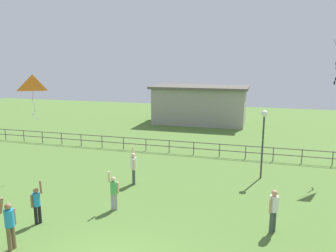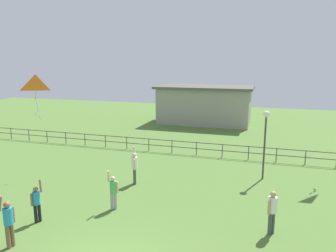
# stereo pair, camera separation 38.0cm
# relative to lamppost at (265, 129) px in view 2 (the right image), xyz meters

# --- Properties ---
(lamppost) EXTENTS (0.36, 0.36, 3.90)m
(lamppost) POSITION_rel_lamppost_xyz_m (0.00, 0.00, 0.00)
(lamppost) COLOR #38383D
(lamppost) RESTS_ON ground_plane
(person_0) EXTENTS (0.36, 0.44, 1.74)m
(person_0) POSITION_rel_lamppost_xyz_m (0.42, -6.00, -1.89)
(person_0) COLOR #3F4C47
(person_0) RESTS_ON ground_plane
(person_1) EXTENTS (0.49, 0.29, 1.82)m
(person_1) POSITION_rel_lamppost_xyz_m (-6.32, -5.92, -1.97)
(person_1) COLOR #99999E
(person_1) RESTS_ON ground_plane
(person_2) EXTENTS (0.36, 0.53, 2.05)m
(person_2) POSITION_rel_lamppost_xyz_m (-8.47, -9.72, -1.85)
(person_2) COLOR brown
(person_2) RESTS_ON ground_plane
(person_3) EXTENTS (0.38, 0.41, 1.82)m
(person_3) POSITION_rel_lamppost_xyz_m (-8.78, -7.91, -1.97)
(person_3) COLOR black
(person_3) RESTS_ON ground_plane
(person_4) EXTENTS (0.34, 0.55, 2.04)m
(person_4) POSITION_rel_lamppost_xyz_m (-6.62, -2.83, -1.86)
(person_4) COLOR #3F4C47
(person_4) RESTS_ON ground_plane
(kite_1) EXTENTS (1.21, 0.88, 2.54)m
(kite_1) POSITION_rel_lamppost_xyz_m (-12.59, -2.78, 2.36)
(kite_1) COLOR orange
(waterfront_railing) EXTENTS (36.06, 0.06, 0.95)m
(waterfront_railing) POSITION_rel_lamppost_xyz_m (-4.79, 3.50, -2.25)
(waterfront_railing) COLOR #4C4742
(waterfront_railing) RESTS_ON ground_plane
(pavilion_building) EXTENTS (10.01, 5.35, 3.98)m
(pavilion_building) POSITION_rel_lamppost_xyz_m (-6.34, 15.50, -0.87)
(pavilion_building) COLOR gray
(pavilion_building) RESTS_ON ground_plane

